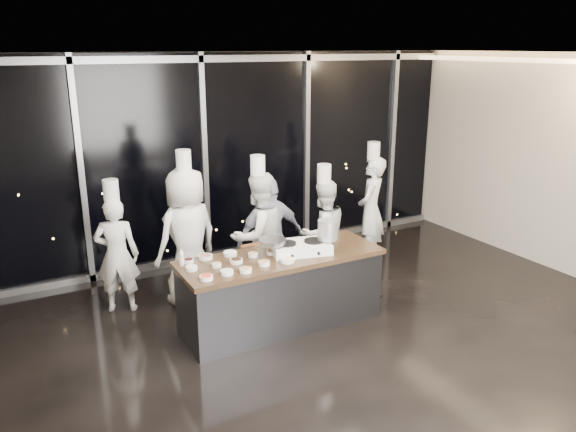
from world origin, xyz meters
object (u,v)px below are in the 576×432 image
Objects in this scene: chef_far_left at (117,253)px; stove at (300,247)px; chef_side at (371,209)px; chef_right at (323,232)px; frying_pan at (272,241)px; chef_left at (188,236)px; demo_counter at (281,290)px; stock_pot at (328,230)px; chef_center at (259,235)px; guest at (270,237)px.

stove is at bearing 166.56° from chef_far_left.
chef_far_left is 0.91× the size of chef_side.
chef_far_left is at bearing -13.52° from chef_right.
frying_pan is at bearing -12.14° from chef_side.
chef_left is 1.07× the size of chef_side.
frying_pan is 0.34× the size of chef_right.
demo_counter is at bearing -27.15° from frying_pan.
stock_pot is at bearing -10.97° from demo_counter.
stock_pot is at bearing 120.19° from chef_left.
stove is at bearing 114.39° from chef_left.
chef_center reaches higher than guest.
frying_pan is (-0.34, 0.09, 0.10)m from stove.
chef_side reaches higher than demo_counter.
chef_side reaches higher than stock_pot.
chef_left is (-0.68, 1.07, -0.15)m from frying_pan.
chef_center is at bearing -18.91° from guest.
chef_center is (-0.12, 0.90, -0.10)m from stove.
stove is at bearing -6.40° from chef_side.
stock_pot reaches higher than stove.
stove is at bearing 87.04° from chef_center.
chef_side is (3.84, -0.15, 0.08)m from chef_far_left.
chef_left is at bearing -12.47° from chef_right.
demo_counter is 1.41× the size of chef_right.
stove is (0.25, -0.02, 0.51)m from demo_counter.
stove is at bearing 84.21° from guest.
frying_pan is 0.35× the size of chef_far_left.
chef_side is at bearing -173.61° from guest.
chef_far_left is 1.04× the size of guest.
stove is 1.21m from chef_right.
chef_center reaches higher than chef_side.
chef_center is (0.22, 0.81, -0.20)m from frying_pan.
chef_center is 1.12× the size of chef_right.
frying_pan is at bearing 140.16° from demo_counter.
demo_counter is 10.23× the size of stock_pot.
chef_center is at bearing -6.44° from chef_right.
chef_far_left is 2.78m from chef_right.
chef_side is at bearing -159.91° from chef_far_left.
chef_far_left is 0.99× the size of chef_right.
chef_far_left is 1.98m from guest.
chef_left is at bearing 143.91° from stove.
chef_center is at bearing -29.75° from chef_side.
chef_far_left is at bearing 153.35° from frying_pan.
frying_pan is at bearing 163.05° from chef_far_left.
chef_center reaches higher than chef_right.
chef_side is (1.95, 1.21, -0.10)m from stove.
chef_left reaches higher than frying_pan.
chef_far_left reaches higher than demo_counter.
chef_side reaches higher than chef_right.
chef_side is (2.97, 0.05, -0.06)m from chef_left.
chef_left reaches higher than stock_pot.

